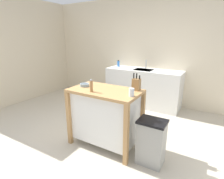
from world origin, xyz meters
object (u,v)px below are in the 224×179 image
(sink_faucet, at_px, (146,64))
(bottle_hand_soap, at_px, (118,64))
(kitchen_island, at_px, (105,114))
(pepper_grinder, at_px, (91,86))
(bowl_stoneware_deep, at_px, (85,85))
(drinking_cup, at_px, (132,92))
(trash_bin, at_px, (151,142))
(knife_block, at_px, (136,84))

(sink_faucet, xyz_separation_m, bottle_hand_soap, (-0.74, -0.06, -0.03))
(kitchen_island, xyz_separation_m, pepper_grinder, (-0.11, -0.19, 0.49))
(bowl_stoneware_deep, relative_size, bottle_hand_soap, 0.84)
(bowl_stoneware_deep, distance_m, bottle_hand_soap, 2.06)
(sink_faucet, bearing_deg, pepper_grinder, -89.47)
(kitchen_island, relative_size, pepper_grinder, 5.72)
(drinking_cup, distance_m, sink_faucet, 2.21)
(sink_faucet, bearing_deg, kitchen_island, -86.36)
(bottle_hand_soap, bearing_deg, pepper_grinder, -70.79)
(pepper_grinder, bearing_deg, drinking_cup, 10.31)
(trash_bin, bearing_deg, bowl_stoneware_deep, 176.95)
(knife_block, distance_m, pepper_grinder, 0.65)
(knife_block, relative_size, trash_bin, 0.40)
(knife_block, bearing_deg, kitchen_island, -152.97)
(bowl_stoneware_deep, relative_size, sink_faucet, 0.65)
(kitchen_island, distance_m, sink_faucet, 2.12)
(bowl_stoneware_deep, bearing_deg, kitchen_island, 1.76)
(kitchen_island, height_order, sink_faucet, sink_faucet)
(kitchen_island, height_order, drinking_cup, drinking_cup)
(pepper_grinder, height_order, sink_faucet, sink_faucet)
(knife_block, distance_m, bottle_hand_soap, 2.19)
(kitchen_island, relative_size, sink_faucet, 4.77)
(bowl_stoneware_deep, bearing_deg, bottle_hand_soap, 103.81)
(drinking_cup, bearing_deg, trash_bin, 1.79)
(trash_bin, bearing_deg, knife_block, 142.25)
(pepper_grinder, bearing_deg, bowl_stoneware_deep, 146.78)
(knife_block, height_order, drinking_cup, knife_block)
(sink_faucet, bearing_deg, bowl_stoneware_deep, -96.80)
(bowl_stoneware_deep, bearing_deg, trash_bin, -3.05)
(knife_block, bearing_deg, drinking_cup, -78.59)
(knife_block, bearing_deg, bottle_hand_soap, 125.51)
(knife_block, bearing_deg, pepper_grinder, -142.67)
(trash_bin, xyz_separation_m, sink_faucet, (-0.90, 2.12, 0.69))
(bowl_stoneware_deep, xyz_separation_m, trash_bin, (1.14, -0.06, -0.61))
(kitchen_island, distance_m, bowl_stoneware_deep, 0.57)
(kitchen_island, relative_size, trash_bin, 1.67)
(bowl_stoneware_deep, xyz_separation_m, drinking_cup, (0.84, -0.07, 0.03))
(trash_bin, distance_m, bottle_hand_soap, 2.71)
(pepper_grinder, xyz_separation_m, sink_faucet, (-0.02, 2.24, 0.02))
(pepper_grinder, xyz_separation_m, trash_bin, (0.87, 0.11, -0.68))
(pepper_grinder, relative_size, sink_faucet, 0.83)
(drinking_cup, height_order, trash_bin, drinking_cup)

